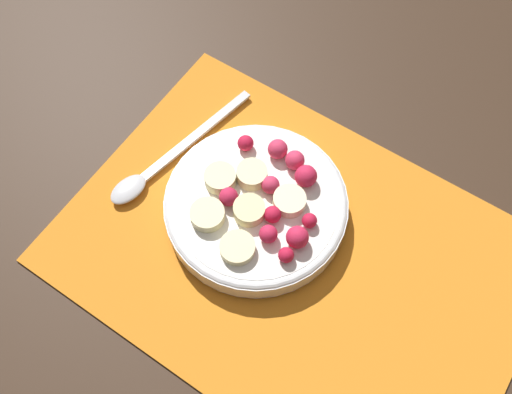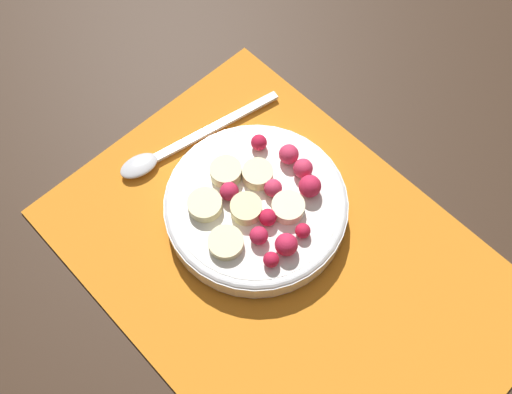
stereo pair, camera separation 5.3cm
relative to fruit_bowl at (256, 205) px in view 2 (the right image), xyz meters
name	(u,v)px [view 2 (the right image)]	position (x,y,z in m)	size (l,w,h in m)	color
ground_plane	(284,261)	(0.05, -0.01, -0.02)	(3.00, 3.00, 0.00)	#382619
placemat	(284,260)	(0.05, -0.01, -0.02)	(0.43, 0.30, 0.01)	orange
fruit_bowl	(256,205)	(0.00, 0.00, 0.00)	(0.17, 0.17, 0.05)	white
spoon	(171,149)	(-0.11, -0.01, -0.01)	(0.05, 0.19, 0.01)	silver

